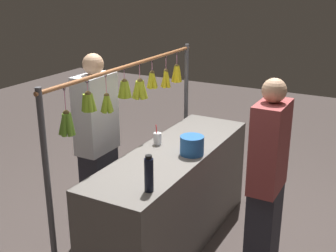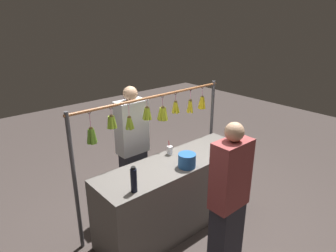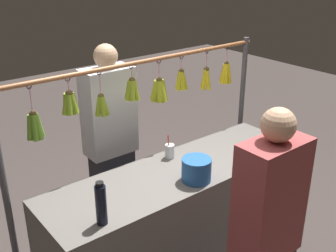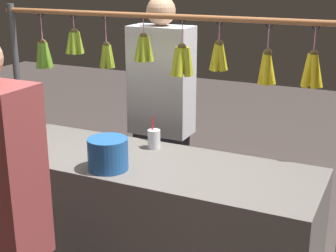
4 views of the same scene
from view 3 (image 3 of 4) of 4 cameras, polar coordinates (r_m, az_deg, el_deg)
name	(u,v)px [view 3 (image 3 of 4)]	position (r m, az deg, el deg)	size (l,w,h in m)	color
market_counter	(178,222)	(3.23, 1.44, -12.96)	(2.04, 0.61, 0.89)	#66605B
display_rack	(143,112)	(3.13, -3.44, 1.90)	(2.23, 0.14, 1.64)	#4C4C51
water_bottle	(101,204)	(2.41, -9.11, -10.46)	(0.06, 0.06, 0.27)	black
blue_bucket	(196,170)	(2.83, 3.87, -5.97)	(0.20, 0.20, 0.16)	#245CA6
drink_cup	(170,151)	(3.13, 0.23, -3.44)	(0.07, 0.07, 0.18)	silver
vendor_person	(111,148)	(3.45, -7.77, -3.01)	(0.40, 0.22, 1.70)	#2D2D38
customer_person	(265,247)	(2.49, 13.04, -15.73)	(0.39, 0.21, 1.64)	#2D2D38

